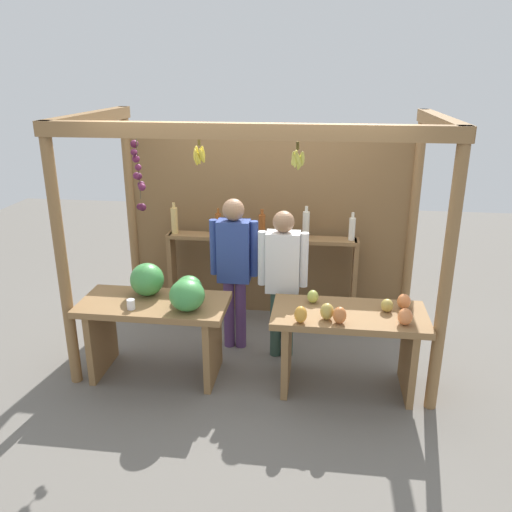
% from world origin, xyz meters
% --- Properties ---
extents(ground_plane, '(12.00, 12.00, 0.00)m').
position_xyz_m(ground_plane, '(0.00, 0.00, 0.00)').
color(ground_plane, slate).
rests_on(ground_plane, ground).
extents(market_stall, '(3.31, 1.82, 2.35)m').
position_xyz_m(market_stall, '(-0.01, 0.41, 1.35)').
color(market_stall, olive).
rests_on(market_stall, ground).
extents(fruit_counter_left, '(1.34, 0.67, 1.05)m').
position_xyz_m(fruit_counter_left, '(-0.81, -0.63, 0.68)').
color(fruit_counter_left, olive).
rests_on(fruit_counter_left, ground).
extents(fruit_counter_right, '(1.34, 0.64, 0.89)m').
position_xyz_m(fruit_counter_right, '(0.88, -0.65, 0.57)').
color(fruit_counter_right, olive).
rests_on(fruit_counter_right, ground).
extents(bottle_shelf_unit, '(2.12, 0.22, 1.36)m').
position_xyz_m(bottle_shelf_unit, '(-0.05, 0.64, 0.79)').
color(bottle_shelf_unit, olive).
rests_on(bottle_shelf_unit, ground).
extents(vendor_man, '(0.48, 0.21, 1.57)m').
position_xyz_m(vendor_man, '(-0.24, -0.02, 0.94)').
color(vendor_man, '#58376C').
rests_on(vendor_man, ground).
extents(vendor_woman, '(0.48, 0.20, 1.50)m').
position_xyz_m(vendor_woman, '(0.25, -0.15, 0.89)').
color(vendor_woman, '#355144').
rests_on(vendor_woman, ground).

